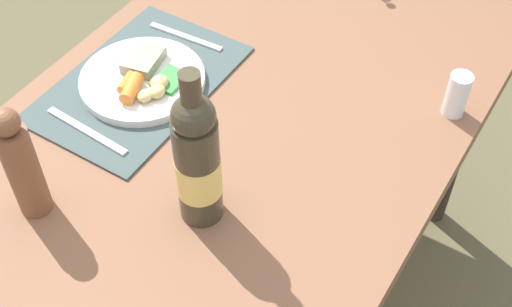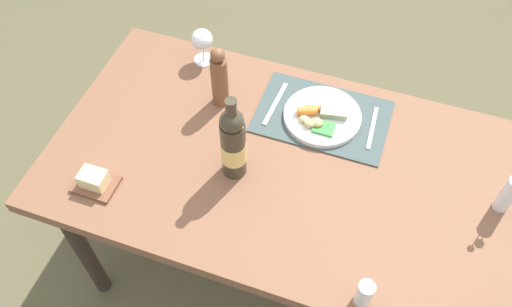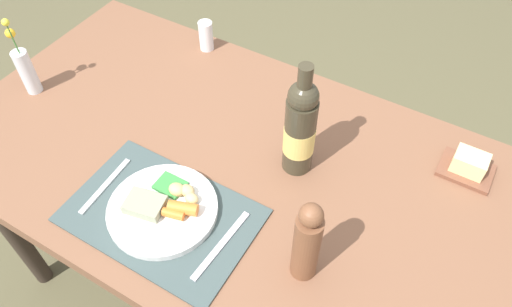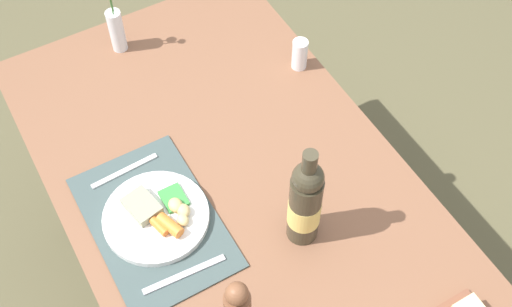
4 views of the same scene
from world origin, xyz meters
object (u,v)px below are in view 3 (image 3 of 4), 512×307
(dinner_plate, at_px, (163,208))
(wine_bottle, at_px, (300,128))
(fork, at_px, (105,186))
(flower_vase, at_px, (26,68))
(salt_shaker, at_px, (206,36))
(knife, at_px, (221,245))
(butter_dish, at_px, (468,166))
(pepper_mill, at_px, (307,243))
(dining_table, at_px, (231,179))

(dinner_plate, height_order, wine_bottle, wine_bottle)
(fork, height_order, flower_vase, flower_vase)
(salt_shaker, bearing_deg, knife, -53.42)
(flower_vase, xyz_separation_m, salt_shaker, (0.33, 0.42, -0.03))
(fork, distance_m, salt_shaker, 0.59)
(dinner_plate, relative_size, butter_dish, 1.99)
(knife, distance_m, wine_bottle, 0.33)
(fork, xyz_separation_m, flower_vase, (-0.42, 0.17, 0.07))
(salt_shaker, relative_size, pepper_mill, 0.40)
(butter_dish, xyz_separation_m, pepper_mill, (-0.23, -0.45, 0.09))
(salt_shaker, relative_size, wine_bottle, 0.30)
(salt_shaker, bearing_deg, butter_dish, -5.95)
(pepper_mill, bearing_deg, fork, -174.66)
(dining_table, bearing_deg, fork, -133.98)
(knife, bearing_deg, dining_table, 121.47)
(butter_dish, height_order, pepper_mill, pepper_mill)
(dinner_plate, xyz_separation_m, butter_dish, (0.58, 0.48, 0.00))
(dining_table, bearing_deg, salt_shaker, 131.17)
(knife, bearing_deg, pepper_mill, 16.95)
(dining_table, xyz_separation_m, flower_vase, (-0.64, -0.06, 0.16))
(dining_table, xyz_separation_m, butter_dish, (0.53, 0.27, 0.10))
(wine_bottle, bearing_deg, knife, -97.02)
(dinner_plate, height_order, flower_vase, flower_vase)
(flower_vase, bearing_deg, fork, -21.57)
(dining_table, height_order, fork, fork)
(flower_vase, bearing_deg, dinner_plate, -14.39)
(pepper_mill, bearing_deg, knife, -166.71)
(wine_bottle, bearing_deg, dinner_plate, -125.28)
(dinner_plate, bearing_deg, pepper_mill, 5.47)
(wine_bottle, bearing_deg, flower_vase, -170.26)
(pepper_mill, bearing_deg, salt_shaker, 138.78)
(flower_vase, xyz_separation_m, wine_bottle, (0.79, 0.14, 0.06))
(flower_vase, relative_size, pepper_mill, 1.04)
(dining_table, xyz_separation_m, wine_bottle, (0.15, 0.08, 0.21))
(knife, relative_size, butter_dish, 1.56)
(wine_bottle, bearing_deg, fork, -140.90)
(knife, height_order, flower_vase, flower_vase)
(dining_table, height_order, pepper_mill, pepper_mill)
(wine_bottle, bearing_deg, salt_shaker, 148.77)
(fork, relative_size, butter_dish, 1.41)
(flower_vase, height_order, wine_bottle, wine_bottle)
(dining_table, relative_size, butter_dish, 11.72)
(salt_shaker, bearing_deg, wine_bottle, -31.23)
(flower_vase, height_order, salt_shaker, flower_vase)
(butter_dish, height_order, salt_shaker, salt_shaker)
(dinner_plate, bearing_deg, salt_shaker, 114.83)
(salt_shaker, distance_m, wine_bottle, 0.55)
(fork, bearing_deg, wine_bottle, 36.06)
(flower_vase, distance_m, pepper_mill, 0.95)
(butter_dish, bearing_deg, dinner_plate, -140.39)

